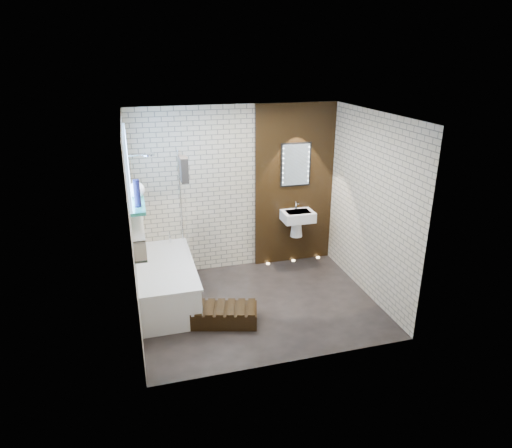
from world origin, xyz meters
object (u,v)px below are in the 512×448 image
object	(u,v)px
washbasin	(297,220)
walnut_step	(221,315)
led_mirror	(296,165)
bathtub	(166,282)
bath_screen	(184,204)

from	to	relation	value
washbasin	walnut_step	world-z (taller)	washbasin
led_mirror	walnut_step	bearing A→B (deg)	-135.33
washbasin	led_mirror	world-z (taller)	led_mirror
bathtub	walnut_step	distance (m)	0.99
walnut_step	bathtub	bearing A→B (deg)	129.80
bathtub	bath_screen	world-z (taller)	bath_screen
walnut_step	bath_screen	bearing A→B (deg)	102.78
bathtub	walnut_step	world-z (taller)	bathtub
bathtub	led_mirror	size ratio (longest dim) A/B	2.49
bathtub	bath_screen	size ratio (longest dim) A/B	1.24
led_mirror	walnut_step	size ratio (longest dim) A/B	0.75
washbasin	walnut_step	xyz separation A→B (m)	(-1.55, -1.37, -0.69)
bath_screen	walnut_step	world-z (taller)	bath_screen
bath_screen	walnut_step	size ratio (longest dim) A/B	1.50
bathtub	led_mirror	distance (m)	2.68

